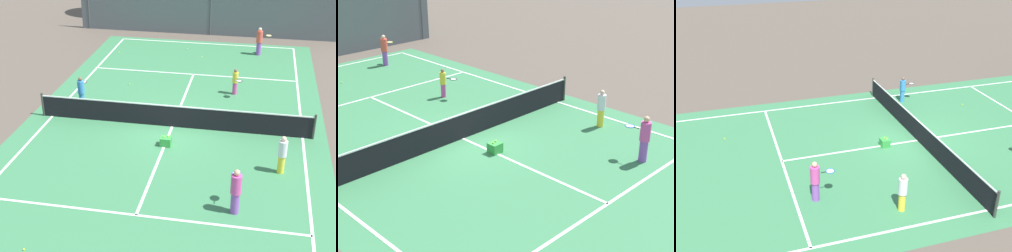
# 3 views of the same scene
# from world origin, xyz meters

# --- Properties ---
(ground_plane) EXTENTS (80.00, 80.00, 0.00)m
(ground_plane) POSITION_xyz_m (0.00, 0.00, 0.00)
(ground_plane) COLOR brown
(court_surface) EXTENTS (13.00, 25.00, 0.01)m
(court_surface) POSITION_xyz_m (0.00, 0.00, 0.00)
(court_surface) COLOR #387A4C
(court_surface) RESTS_ON ground_plane
(tennis_net) EXTENTS (11.90, 0.10, 1.10)m
(tennis_net) POSITION_xyz_m (0.00, 0.00, 0.51)
(tennis_net) COLOR #333833
(tennis_net) RESTS_ON ground_plane
(player_0) EXTENTS (0.93, 0.63, 1.68)m
(player_0) POSITION_xyz_m (3.37, 10.41, 0.86)
(player_0) COLOR purple
(player_0) RESTS_ON ground_plane
(player_1) EXTENTS (0.56, 0.85, 1.31)m
(player_1) POSITION_xyz_m (2.39, 4.09, 0.68)
(player_1) COLOR #D14799
(player_1) RESTS_ON ground_plane
(player_2) EXTENTS (0.32, 0.32, 1.49)m
(player_2) POSITION_xyz_m (4.56, -2.90, 0.76)
(player_2) COLOR yellow
(player_2) RESTS_ON ground_plane
(player_3) EXTENTS (0.37, 0.92, 1.62)m
(player_3) POSITION_xyz_m (3.08, -5.64, 0.84)
(player_3) COLOR purple
(player_3) RESTS_ON ground_plane
(ball_crate) EXTENTS (0.43, 0.39, 0.43)m
(ball_crate) POSITION_xyz_m (0.04, -1.68, 0.18)
(ball_crate) COLOR green
(ball_crate) RESTS_ON ground_plane
(tennis_ball_4) EXTENTS (0.07, 0.07, 0.07)m
(tennis_ball_4) POSITION_xyz_m (-3.65, 0.44, 0.03)
(tennis_ball_4) COLOR #CCE533
(tennis_ball_4) RESTS_ON ground_plane
(tennis_ball_6) EXTENTS (0.07, 0.07, 0.07)m
(tennis_ball_6) POSITION_xyz_m (0.09, 9.24, 0.03)
(tennis_ball_6) COLOR #CCE533
(tennis_ball_6) RESTS_ON ground_plane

